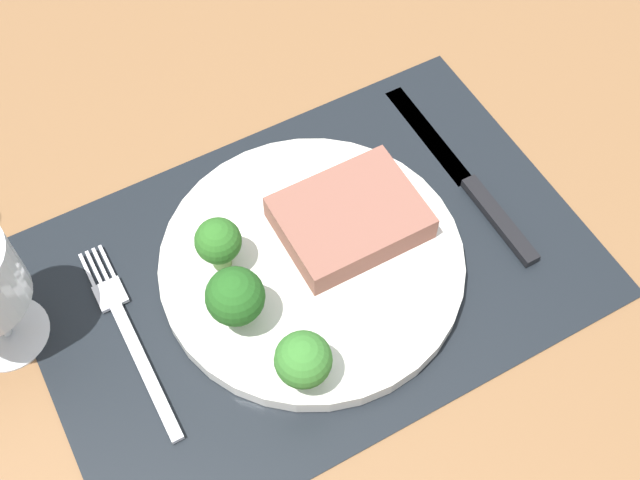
# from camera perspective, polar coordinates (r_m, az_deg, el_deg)

# --- Properties ---
(ground_plane) EXTENTS (1.40, 1.10, 0.03)m
(ground_plane) POSITION_cam_1_polar(r_m,az_deg,el_deg) (0.71, -0.56, -2.71)
(ground_plane) COLOR brown
(placemat) EXTENTS (0.47, 0.32, 0.00)m
(placemat) POSITION_cam_1_polar(r_m,az_deg,el_deg) (0.69, -0.57, -2.05)
(placemat) COLOR black
(placemat) RESTS_ON ground_plane
(plate) EXTENTS (0.26, 0.26, 0.02)m
(plate) POSITION_cam_1_polar(r_m,az_deg,el_deg) (0.68, -0.58, -1.66)
(plate) COLOR silver
(plate) RESTS_ON placemat
(steak) EXTENTS (0.12, 0.09, 0.03)m
(steak) POSITION_cam_1_polar(r_m,az_deg,el_deg) (0.68, 2.13, 1.59)
(steak) COLOR #8C5647
(steak) RESTS_ON plate
(broccoli_near_fork) EXTENTS (0.05, 0.05, 0.06)m
(broccoli_near_fork) POSITION_cam_1_polar(r_m,az_deg,el_deg) (0.62, -6.05, -4.05)
(broccoli_near_fork) COLOR #5B8942
(broccoli_near_fork) RESTS_ON plate
(broccoli_center) EXTENTS (0.04, 0.04, 0.06)m
(broccoli_center) POSITION_cam_1_polar(r_m,az_deg,el_deg) (0.60, -1.20, -8.56)
(broccoli_center) COLOR #5B8942
(broccoli_center) RESTS_ON plate
(broccoli_back_left) EXTENTS (0.04, 0.04, 0.05)m
(broccoli_back_left) POSITION_cam_1_polar(r_m,az_deg,el_deg) (0.65, -7.24, -0.16)
(broccoli_back_left) COLOR #6B994C
(broccoli_back_left) RESTS_ON plate
(fork) EXTENTS (0.02, 0.19, 0.01)m
(fork) POSITION_cam_1_polar(r_m,az_deg,el_deg) (0.68, -13.37, -6.66)
(fork) COLOR silver
(fork) RESTS_ON placemat
(knife) EXTENTS (0.02, 0.23, 0.01)m
(knife) POSITION_cam_1_polar(r_m,az_deg,el_deg) (0.75, 10.67, 3.89)
(knife) COLOR black
(knife) RESTS_ON placemat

